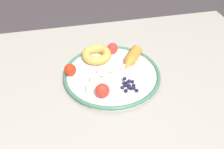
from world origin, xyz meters
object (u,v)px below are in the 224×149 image
object	(u,v)px
dining_table	(107,98)
tomato_mid	(113,48)
tomato_near	(102,91)
carrot_orange	(132,59)
donut	(97,55)
tomato_far	(70,70)
blueberry_pile	(129,85)
plate	(112,75)
banana	(105,73)

from	to	relation	value
dining_table	tomato_mid	xyz separation A→B (m)	(-0.05, -0.11, 0.12)
dining_table	tomato_near	world-z (taller)	tomato_near
dining_table	carrot_orange	distance (m)	0.16
donut	tomato_mid	xyz separation A→B (m)	(-0.06, -0.02, 0.00)
dining_table	tomato_far	xyz separation A→B (m)	(0.11, -0.02, 0.12)
donut	blueberry_pile	distance (m)	0.18
donut	plate	bearing A→B (deg)	108.59
dining_table	tomato_far	distance (m)	0.17
carrot_orange	tomato_mid	xyz separation A→B (m)	(0.05, -0.07, -0.00)
dining_table	tomato_mid	world-z (taller)	tomato_mid
banana	donut	size ratio (longest dim) A/B	1.66
carrot_orange	donut	distance (m)	0.12
tomato_near	tomato_far	xyz separation A→B (m)	(0.08, -0.11, -0.00)
plate	tomato_near	size ratio (longest dim) A/B	7.37
tomato_near	tomato_mid	distance (m)	0.22
blueberry_pile	plate	bearing A→B (deg)	-61.32
dining_table	donut	bearing A→B (deg)	-80.48
banana	tomato_mid	xyz separation A→B (m)	(-0.05, -0.12, 0.01)
dining_table	blueberry_pile	xyz separation A→B (m)	(-0.05, 0.07, 0.11)
dining_table	banana	world-z (taller)	banana
plate	dining_table	bearing A→B (deg)	-15.63
plate	carrot_orange	distance (m)	0.09
dining_table	donut	world-z (taller)	donut
tomato_near	tomato_far	size ratio (longest dim) A/B	1.08
donut	carrot_orange	bearing A→B (deg)	154.38
tomato_mid	dining_table	bearing A→B (deg)	67.99
donut	blueberry_pile	world-z (taller)	donut
donut	tomato_mid	distance (m)	0.06
donut	blueberry_pile	bearing A→B (deg)	112.92
plate	tomato_mid	world-z (taller)	tomato_mid
banana	tomato_far	distance (m)	0.11
banana	tomato_mid	distance (m)	0.13
donut	tomato_near	bearing A→B (deg)	85.39
dining_table	donut	size ratio (longest dim) A/B	11.72
carrot_orange	dining_table	bearing A→B (deg)	23.00
carrot_orange	donut	world-z (taller)	carrot_orange
plate	banana	size ratio (longest dim) A/B	1.84
dining_table	carrot_orange	size ratio (longest dim) A/B	10.57
carrot_orange	blueberry_pile	size ratio (longest dim) A/B	1.87
blueberry_pile	carrot_orange	bearing A→B (deg)	-109.41
donut	tomato_far	size ratio (longest dim) A/B	2.62
dining_table	plate	distance (m)	0.10
blueberry_pile	tomato_near	size ratio (longest dim) A/B	1.44
donut	tomato_far	world-z (taller)	tomato_far
tomato_mid	tomato_far	world-z (taller)	tomato_far
blueberry_pile	tomato_far	size ratio (longest dim) A/B	1.56
blueberry_pile	banana	bearing A→B (deg)	-46.12
dining_table	blueberry_pile	world-z (taller)	blueberry_pile
tomato_far	blueberry_pile	bearing A→B (deg)	149.87
dining_table	banana	distance (m)	0.12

